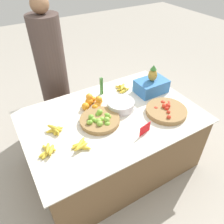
{
  "coord_description": "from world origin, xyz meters",
  "views": [
    {
      "loc": [
        -0.85,
        -1.43,
        2.07
      ],
      "look_at": [
        0.0,
        0.0,
        0.74
      ],
      "focal_mm": 35.0,
      "sensor_mm": 36.0,
      "label": 1
    }
  ],
  "objects_px": {
    "tomato_basket": "(166,110)",
    "vendor_person": "(53,75)",
    "produce_crate": "(151,85)",
    "lime_bowl": "(100,120)",
    "metal_bowl": "(121,105)",
    "price_sign": "(145,129)"
  },
  "relations": [
    {
      "from": "lime_bowl",
      "to": "produce_crate",
      "type": "height_order",
      "value": "produce_crate"
    },
    {
      "from": "lime_bowl",
      "to": "metal_bowl",
      "type": "height_order",
      "value": "lime_bowl"
    },
    {
      "from": "metal_bowl",
      "to": "vendor_person",
      "type": "relative_size",
      "value": 0.17
    },
    {
      "from": "metal_bowl",
      "to": "price_sign",
      "type": "xyz_separation_m",
      "value": [
        -0.01,
        -0.42,
        0.01
      ]
    },
    {
      "from": "produce_crate",
      "to": "lime_bowl",
      "type": "bearing_deg",
      "value": -166.96
    },
    {
      "from": "price_sign",
      "to": "produce_crate",
      "type": "height_order",
      "value": "produce_crate"
    },
    {
      "from": "produce_crate",
      "to": "tomato_basket",
      "type": "bearing_deg",
      "value": -105.99
    },
    {
      "from": "tomato_basket",
      "to": "produce_crate",
      "type": "bearing_deg",
      "value": 74.01
    },
    {
      "from": "produce_crate",
      "to": "metal_bowl",
      "type": "bearing_deg",
      "value": -169.37
    },
    {
      "from": "tomato_basket",
      "to": "vendor_person",
      "type": "distance_m",
      "value": 1.42
    },
    {
      "from": "produce_crate",
      "to": "vendor_person",
      "type": "height_order",
      "value": "vendor_person"
    },
    {
      "from": "produce_crate",
      "to": "vendor_person",
      "type": "relative_size",
      "value": 0.21
    },
    {
      "from": "metal_bowl",
      "to": "vendor_person",
      "type": "bearing_deg",
      "value": 113.94
    },
    {
      "from": "tomato_basket",
      "to": "produce_crate",
      "type": "relative_size",
      "value": 1.17
    },
    {
      "from": "vendor_person",
      "to": "tomato_basket",
      "type": "bearing_deg",
      "value": -57.83
    },
    {
      "from": "vendor_person",
      "to": "metal_bowl",
      "type": "bearing_deg",
      "value": -66.06
    },
    {
      "from": "tomato_basket",
      "to": "metal_bowl",
      "type": "distance_m",
      "value": 0.46
    },
    {
      "from": "tomato_basket",
      "to": "metal_bowl",
      "type": "height_order",
      "value": "tomato_basket"
    },
    {
      "from": "lime_bowl",
      "to": "produce_crate",
      "type": "bearing_deg",
      "value": 13.04
    },
    {
      "from": "tomato_basket",
      "to": "metal_bowl",
      "type": "bearing_deg",
      "value": 140.22
    },
    {
      "from": "price_sign",
      "to": "vendor_person",
      "type": "xyz_separation_m",
      "value": [
        -0.39,
        1.33,
        0.02
      ]
    },
    {
      "from": "tomato_basket",
      "to": "metal_bowl",
      "type": "xyz_separation_m",
      "value": [
        -0.35,
        0.29,
        0.02
      ]
    }
  ]
}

